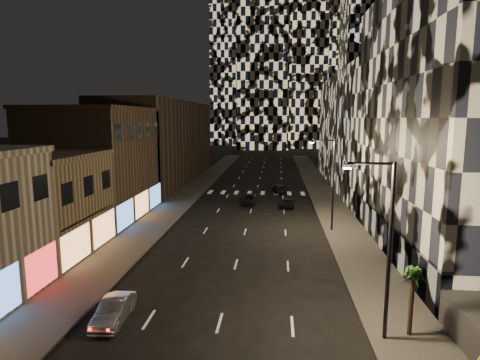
% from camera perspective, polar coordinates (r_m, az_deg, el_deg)
% --- Properties ---
extents(sidewalk_left, '(4.00, 120.00, 0.15)m').
position_cam_1_polar(sidewalk_left, '(61.88, -7.00, -1.60)').
color(sidewalk_left, '#47443F').
rests_on(sidewalk_left, ground).
extents(sidewalk_right, '(4.00, 120.00, 0.15)m').
position_cam_1_polar(sidewalk_right, '(60.90, 11.73, -1.89)').
color(sidewalk_right, '#47443F').
rests_on(sidewalk_right, ground).
extents(curb_left, '(0.20, 120.00, 0.15)m').
position_cam_1_polar(curb_left, '(61.48, -5.09, -1.64)').
color(curb_left, '#4C4C47').
rests_on(curb_left, ground).
extents(curb_right, '(0.20, 120.00, 0.15)m').
position_cam_1_polar(curb_right, '(60.70, 9.76, -1.86)').
color(curb_right, '#4C4C47').
rests_on(curb_right, ground).
extents(retail_tan, '(10.00, 10.00, 8.00)m').
position_cam_1_polar(retail_tan, '(37.16, -27.54, -3.36)').
color(retail_tan, '#7B6549').
rests_on(retail_tan, ground).
extents(retail_brown, '(10.00, 15.00, 12.00)m').
position_cam_1_polar(retail_brown, '(47.68, -19.64, 2.05)').
color(retail_brown, '#4B392A').
rests_on(retail_brown, ground).
extents(retail_filler_left, '(10.00, 40.00, 14.00)m').
position_cam_1_polar(retail_filler_left, '(72.41, -10.87, 5.34)').
color(retail_filler_left, '#4B392A').
rests_on(retail_filler_left, ground).
extents(midrise_base, '(0.60, 25.00, 3.00)m').
position_cam_1_polar(midrise_base, '(36.53, 19.91, -7.11)').
color(midrise_base, '#383838').
rests_on(midrise_base, ground).
extents(midrise_filler_right, '(16.00, 40.00, 18.00)m').
position_cam_1_polar(midrise_filler_right, '(68.64, 19.68, 6.48)').
color(midrise_filler_right, '#232326').
rests_on(midrise_filler_right, ground).
extents(tower_right_mid, '(20.00, 20.00, 100.00)m').
position_cam_1_polar(tower_right_mid, '(152.97, 18.66, 23.08)').
color(tower_right_mid, black).
rests_on(tower_right_mid, ground).
extents(tower_center_low, '(18.00, 18.00, 95.00)m').
position_cam_1_polar(tower_center_low, '(153.90, 3.48, 22.45)').
color(tower_center_low, black).
rests_on(tower_center_low, ground).
extents(streetlight_near, '(2.55, 0.25, 9.00)m').
position_cam_1_polar(streetlight_near, '(21.02, 19.92, -7.87)').
color(streetlight_near, black).
rests_on(streetlight_near, sidewalk_right).
extents(streetlight_far, '(2.55, 0.25, 9.00)m').
position_cam_1_polar(streetlight_far, '(40.25, 12.80, 0.25)').
color(streetlight_far, black).
rests_on(streetlight_far, sidewalk_right).
extents(car_silver_parked, '(1.52, 3.98, 1.30)m').
position_cam_1_polar(car_silver_parked, '(24.35, -17.49, -17.28)').
color(car_silver_parked, '#A2A2A7').
rests_on(car_silver_parked, ground).
extents(car_dark_midlane, '(1.74, 4.19, 1.42)m').
position_cam_1_polar(car_dark_midlane, '(52.37, 1.28, -2.73)').
color(car_dark_midlane, black).
rests_on(car_dark_midlane, ground).
extents(car_dark_oncoming, '(2.30, 4.59, 1.28)m').
position_cam_1_polar(car_dark_oncoming, '(60.56, 5.61, -1.26)').
color(car_dark_oncoming, black).
rests_on(car_dark_oncoming, ground).
extents(car_dark_rightlane, '(2.09, 3.95, 1.06)m').
position_cam_1_polar(car_dark_rightlane, '(50.88, 6.73, -3.34)').
color(car_dark_rightlane, black).
rests_on(car_dark_rightlane, ground).
extents(palm_tree, '(1.85, 1.81, 3.63)m').
position_cam_1_polar(palm_tree, '(22.58, 23.36, -12.83)').
color(palm_tree, '#47331E').
rests_on(palm_tree, sidewalk_right).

